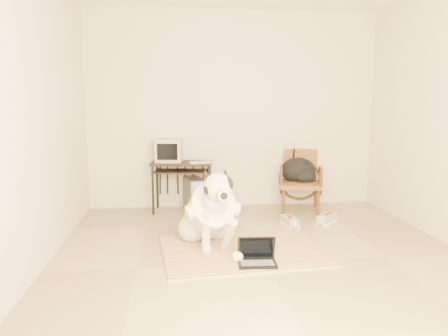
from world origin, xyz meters
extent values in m
plane|color=#99865D|center=(0.00, 0.00, 0.00)|extent=(4.50, 4.50, 0.00)
plane|color=beige|center=(0.00, 2.25, 1.35)|extent=(4.50, 0.00, 4.50)
plane|color=beige|center=(0.00, -2.25, 1.35)|extent=(4.50, 0.00, 4.50)
plane|color=beige|center=(-2.00, 0.00, 1.35)|extent=(0.00, 4.50, 4.50)
cube|color=orange|center=(-0.13, -0.16, 0.01)|extent=(1.57, 0.38, 0.02)
cube|color=#3C7A46|center=(-0.15, 0.07, 0.01)|extent=(1.57, 0.38, 0.02)
cube|color=#634A8E|center=(-0.17, 0.31, 0.01)|extent=(1.57, 0.38, 0.02)
cube|color=gold|center=(-0.19, 0.55, 0.01)|extent=(1.57, 0.38, 0.02)
cube|color=#B9B48F|center=(-0.21, 0.78, 0.01)|extent=(1.57, 0.38, 0.02)
sphere|color=silver|center=(-0.65, 0.66, 0.15)|extent=(0.30, 0.30, 0.30)
sphere|color=silver|center=(-0.37, 0.72, 0.15)|extent=(0.30, 0.30, 0.30)
ellipsoid|color=silver|center=(-0.51, 0.68, 0.17)|extent=(0.37, 0.33, 0.30)
ellipsoid|color=silver|center=(-0.47, 0.50, 0.38)|extent=(0.49, 0.74, 0.65)
cylinder|color=white|center=(-0.48, 0.51, 0.38)|extent=(0.54, 0.65, 0.59)
sphere|color=silver|center=(-0.44, 0.32, 0.52)|extent=(0.25, 0.25, 0.25)
sphere|color=silver|center=(-0.42, 0.22, 0.68)|extent=(0.28, 0.28, 0.28)
ellipsoid|color=black|center=(-0.38, 0.23, 0.69)|extent=(0.21, 0.24, 0.20)
cylinder|color=silver|center=(-0.40, 0.10, 0.63)|extent=(0.14, 0.16, 0.11)
sphere|color=black|center=(-0.38, 0.03, 0.63)|extent=(0.07, 0.07, 0.07)
cone|color=black|center=(-0.52, 0.26, 0.78)|extent=(0.14, 0.15, 0.17)
cone|color=black|center=(-0.34, 0.30, 0.78)|extent=(0.14, 0.16, 0.17)
torus|color=white|center=(-0.43, 0.30, 0.57)|extent=(0.26, 0.17, 0.22)
cylinder|color=silver|center=(-0.53, 0.29, 0.22)|extent=(0.10, 0.14, 0.41)
cylinder|color=silver|center=(-0.32, 0.20, 0.20)|extent=(0.15, 0.38, 0.42)
sphere|color=silver|center=(-0.52, 0.26, 0.05)|extent=(0.11, 0.11, 0.11)
sphere|color=silver|center=(-0.26, 0.02, 0.05)|extent=(0.11, 0.11, 0.11)
cone|color=black|center=(-0.58, 0.93, 0.05)|extent=(0.27, 0.40, 0.10)
cube|color=black|center=(-0.09, -0.09, 0.03)|extent=(0.36, 0.27, 0.02)
cube|color=#535356|center=(-0.09, -0.10, 0.04)|extent=(0.30, 0.16, 0.00)
cube|color=black|center=(-0.09, -0.01, 0.15)|extent=(0.35, 0.11, 0.23)
cube|color=black|center=(-0.09, -0.01, 0.15)|extent=(0.31, 0.09, 0.20)
cube|color=black|center=(-0.73, 2.00, 0.66)|extent=(0.85, 0.53, 0.03)
cube|color=black|center=(-0.73, 1.95, 0.55)|extent=(0.75, 0.43, 0.02)
cylinder|color=black|center=(-1.11, 1.85, 0.32)|extent=(0.03, 0.03, 0.64)
cylinder|color=black|center=(-1.07, 2.22, 0.32)|extent=(0.03, 0.03, 0.64)
cylinder|color=black|center=(-0.38, 1.77, 0.32)|extent=(0.03, 0.03, 0.64)
cylinder|color=black|center=(-0.34, 2.14, 0.32)|extent=(0.03, 0.03, 0.64)
cube|color=#AEA588|center=(-0.89, 2.06, 0.82)|extent=(0.38, 0.37, 0.30)
cube|color=black|center=(-0.92, 1.90, 0.82)|extent=(0.27, 0.05, 0.21)
cube|color=#AEA588|center=(-0.46, 1.87, 0.68)|extent=(0.36, 0.19, 0.02)
cube|color=#535356|center=(-0.57, 2.03, 0.22)|extent=(0.29, 0.50, 0.44)
cube|color=#B7B7BC|center=(-0.52, 1.80, 0.22)|extent=(0.19, 0.05, 0.42)
cube|color=brown|center=(0.86, 1.83, 0.36)|extent=(0.65, 0.63, 0.06)
cylinder|color=#39200F|center=(0.86, 1.83, 0.40)|extent=(0.50, 0.50, 0.04)
cube|color=brown|center=(0.92, 2.07, 0.61)|extent=(0.46, 0.15, 0.41)
cylinder|color=#39200F|center=(0.59, 1.67, 0.17)|extent=(0.04, 0.04, 0.33)
cylinder|color=#39200F|center=(0.70, 2.10, 0.17)|extent=(0.04, 0.04, 0.33)
cylinder|color=#39200F|center=(1.02, 1.56, 0.17)|extent=(0.04, 0.04, 0.33)
cylinder|color=#39200F|center=(1.13, 1.99, 0.17)|extent=(0.04, 0.04, 0.33)
ellipsoid|color=black|center=(0.83, 1.88, 0.55)|extent=(0.47, 0.39, 0.35)
ellipsoid|color=black|center=(0.90, 1.77, 0.48)|extent=(0.29, 0.24, 0.20)
cube|color=white|center=(0.53, 1.13, 0.01)|extent=(0.17, 0.33, 0.03)
cube|color=gray|center=(0.53, 1.13, 0.06)|extent=(0.16, 0.32, 0.10)
cube|color=maroon|center=(0.53, 1.13, 0.10)|extent=(0.07, 0.16, 0.02)
cube|color=white|center=(1.01, 1.19, 0.02)|extent=(0.33, 0.33, 0.03)
cube|color=gray|center=(1.01, 1.19, 0.06)|extent=(0.32, 0.32, 0.11)
cube|color=maroon|center=(1.01, 1.19, 0.11)|extent=(0.16, 0.16, 0.02)
camera|label=1|loc=(-0.81, -3.80, 1.49)|focal=35.00mm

